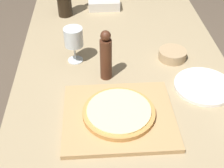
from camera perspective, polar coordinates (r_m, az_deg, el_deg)
name	(u,v)px	position (r m, az deg, el deg)	size (l,w,h in m)	color
dining_table	(126,100)	(1.32, 2.63, -2.95)	(0.93, 1.78, 0.72)	#9E8966
cutting_board	(119,116)	(1.13, 1.25, -5.90)	(0.40, 0.35, 0.02)	tan
pizza	(119,112)	(1.12, 1.27, -5.16)	(0.26, 0.26, 0.02)	#C68947
pepper_mill	(106,56)	(1.26, -1.13, 5.10)	(0.05, 0.05, 0.22)	#4C2819
wine_glass	(74,38)	(1.36, -7.04, 8.32)	(0.08, 0.08, 0.16)	silver
small_bowl	(172,55)	(1.44, 10.98, 5.31)	(0.12, 0.12, 0.04)	tan
dinner_plate	(204,86)	(1.31, 16.45, -0.35)	(0.24, 0.24, 0.01)	white
food_container	(104,4)	(1.87, -1.48, 14.42)	(0.18, 0.11, 0.05)	beige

